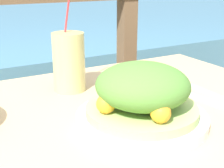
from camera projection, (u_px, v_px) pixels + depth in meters
The scene contains 6 objects.
patio_table at pixel (110, 158), 0.74m from camera, with size 1.06×0.76×0.75m.
railing_fence at pixel (31, 55), 1.26m from camera, with size 2.80×0.08×1.04m.
salad_plate at pixel (142, 98), 0.66m from camera, with size 0.28×0.28×0.13m.
drink_glass at pixel (69, 62), 0.84m from camera, with size 0.09×0.09×0.26m.
fork at pixel (208, 101), 0.78m from camera, with size 0.04×0.18×0.00m.
knife at pixel (212, 95), 0.83m from camera, with size 0.02×0.18×0.00m.
Camera 1 is at (-0.31, -0.56, 1.05)m, focal length 50.00 mm.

